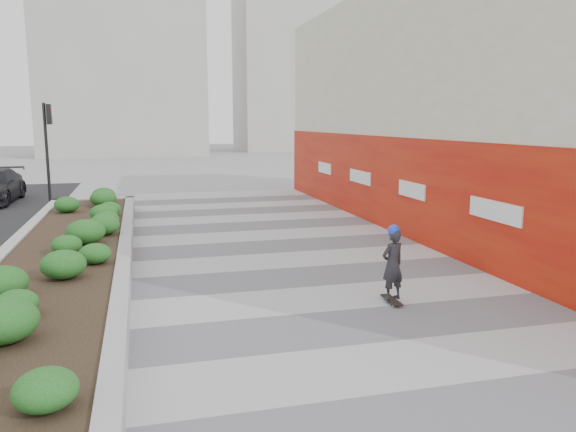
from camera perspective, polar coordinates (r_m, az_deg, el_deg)
The scene contains 9 objects.
ground at distance 8.51m, azimuth 13.02°, elevation -14.85°, with size 160.00×160.00×0.00m, color gray.
walkway at distance 11.06m, azimuth 5.70°, elevation -8.79°, with size 8.00×36.00×0.01m, color #A8A8AD.
building at distance 19.08m, azimuth 19.64°, elevation 10.55°, with size 6.04×24.08×8.00m.
planter at distance 14.26m, azimuth -21.66°, elevation -3.50°, with size 3.00×18.00×0.90m.
traffic_signal_near at distance 24.58m, azimuth -23.20°, elevation 7.16°, with size 0.33×0.28×4.20m.
distant_bldg_north_l at distance 62.17m, azimuth -16.50°, elevation 15.27°, with size 16.00×12.00×20.00m, color #ADAAA3.
distant_bldg_north_r at distance 69.90m, azimuth 0.88°, elevation 16.63°, with size 14.00×10.00×24.00m, color #ADAAA3.
manhole_cover at distance 11.24m, azimuth 8.12°, elevation -8.55°, with size 0.44×0.44×0.01m, color #595654.
skateboarder at distance 10.99m, azimuth 10.58°, elevation -4.80°, with size 0.59×0.73×1.55m.
Camera 1 is at (-3.72, -6.81, 3.49)m, focal length 35.00 mm.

